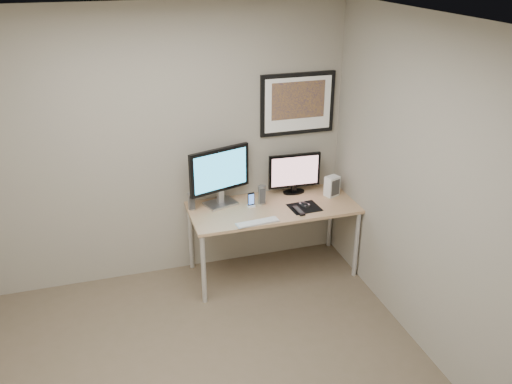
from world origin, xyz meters
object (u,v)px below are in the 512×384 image
(monitor_tv, at_px, (294,172))
(keyboard, at_px, (257,222))
(desk, at_px, (273,212))
(framed_art, at_px, (298,104))
(speaker_right, at_px, (262,195))
(monitor_large, at_px, (220,174))
(speaker_left, at_px, (191,201))
(fan_unit, at_px, (332,186))
(phone_dock, at_px, (251,200))

(monitor_tv, bearing_deg, keyboard, -133.87)
(desk, bearing_deg, framed_art, 43.46)
(monitor_tv, height_order, speaker_right, monitor_tv)
(monitor_large, bearing_deg, speaker_right, -30.44)
(framed_art, height_order, monitor_tv, framed_art)
(framed_art, relative_size, keyboard, 1.89)
(speaker_left, distance_m, fan_unit, 1.40)
(phone_dock, xyz_separation_m, keyboard, (-0.04, -0.34, -0.07))
(keyboard, height_order, fan_unit, fan_unit)
(monitor_large, relative_size, fan_unit, 3.01)
(desk, relative_size, phone_dock, 10.91)
(framed_art, distance_m, monitor_large, 1.01)
(keyboard, bearing_deg, speaker_right, 61.91)
(desk, distance_m, monitor_large, 0.63)
(monitor_tv, bearing_deg, desk, -139.82)
(monitor_large, height_order, fan_unit, monitor_large)
(desk, bearing_deg, monitor_tv, 37.63)
(monitor_large, xyz_separation_m, fan_unit, (1.11, -0.12, -0.22))
(desk, bearing_deg, fan_unit, 5.69)
(framed_art, distance_m, speaker_left, 1.38)
(monitor_large, bearing_deg, fan_unit, -23.62)
(fan_unit, bearing_deg, phone_dock, 160.16)
(monitor_tv, relative_size, speaker_right, 2.86)
(phone_dock, bearing_deg, speaker_right, 11.64)
(desk, xyz_separation_m, monitor_large, (-0.47, 0.18, 0.38))
(desk, height_order, framed_art, framed_art)
(framed_art, relative_size, speaker_right, 4.05)
(desk, relative_size, speaker_left, 9.67)
(speaker_right, height_order, phone_dock, speaker_right)
(keyboard, bearing_deg, monitor_large, 111.05)
(speaker_left, xyz_separation_m, phone_dock, (0.55, -0.11, -0.01))
(desk, distance_m, framed_art, 1.07)
(speaker_left, relative_size, fan_unit, 0.82)
(monitor_large, xyz_separation_m, speaker_left, (-0.28, -0.02, -0.23))
(phone_dock, bearing_deg, monitor_large, 146.80)
(desk, bearing_deg, speaker_left, 167.89)
(speaker_right, bearing_deg, desk, -38.20)
(desk, xyz_separation_m, monitor_tv, (0.30, 0.23, 0.29))
(monitor_large, relative_size, speaker_left, 3.69)
(framed_art, relative_size, fan_unit, 3.70)
(fan_unit, bearing_deg, monitor_tv, 132.84)
(monitor_large, relative_size, monitor_tv, 1.15)
(framed_art, bearing_deg, phone_dock, -153.12)
(framed_art, bearing_deg, desk, -136.54)
(desk, height_order, phone_dock, phone_dock)
(speaker_left, bearing_deg, desk, -15.45)
(speaker_right, bearing_deg, monitor_large, 177.25)
(framed_art, height_order, speaker_left, framed_art)
(framed_art, xyz_separation_m, keyboard, (-0.59, -0.62, -0.88))
(speaker_left, height_order, keyboard, speaker_left)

